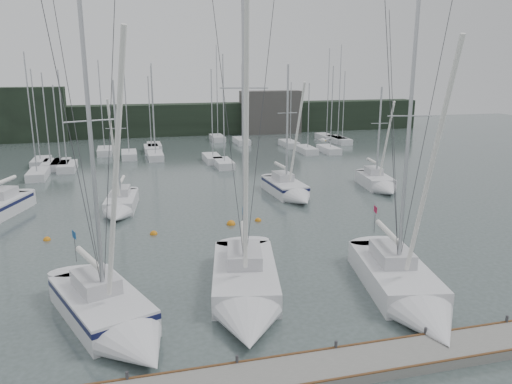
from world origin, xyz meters
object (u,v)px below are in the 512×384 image
buoy_c (47,240)px  buoy_d (231,224)px  sailboat_mid_d (290,191)px  buoy_a (154,234)px  sailboat_mid_e (380,184)px  sailboat_near_center (246,296)px  sailboat_mid_b (120,207)px  buoy_b (258,221)px  sailboat_near_left (115,320)px  sailboat_near_right (409,294)px

buoy_c → buoy_d: buoy_d is taller
sailboat_mid_d → buoy_a: 13.94m
sailboat_mid_e → buoy_a: sailboat_mid_e is taller
sailboat_near_center → sailboat_mid_b: sailboat_near_center is taller
sailboat_near_center → buoy_b: 13.52m
sailboat_mid_b → buoy_a: bearing=-61.6°
sailboat_near_left → sailboat_near_center: bearing=-12.9°
sailboat_mid_b → sailboat_near_right: bearing=-48.2°
sailboat_mid_d → buoy_d: sailboat_mid_d is taller
sailboat_mid_d → sailboat_mid_e: (8.87, 0.55, -0.06)m
sailboat_near_center → buoy_c: 16.28m
sailboat_mid_b → buoy_b: size_ratio=22.46×
sailboat_mid_d → sailboat_mid_e: sailboat_mid_d is taller
sailboat_mid_d → buoy_b: (-4.44, -5.75, -0.58)m
sailboat_near_left → sailboat_near_right: bearing=-25.5°
sailboat_near_center → sailboat_mid_e: 25.86m
buoy_a → buoy_b: buoy_a is taller
sailboat_near_right → buoy_c: (-18.14, 14.23, -0.57)m
buoy_b → sailboat_near_right: bearing=-76.4°
sailboat_near_center → sailboat_mid_e: size_ratio=1.73×
buoy_a → sailboat_near_left: bearing=-100.4°
buoy_a → buoy_d: 5.61m
sailboat_near_left → buoy_d: size_ratio=23.67×
sailboat_mid_e → buoy_b: bearing=-147.1°
buoy_c → sailboat_near_left: bearing=-71.1°
sailboat_near_center → sailboat_near_right: (7.59, -1.84, 0.00)m
sailboat_near_left → buoy_c: sailboat_near_left is taller
sailboat_near_center → sailboat_mid_d: size_ratio=1.44×
sailboat_mid_e → buoy_b: size_ratio=20.82×
sailboat_mid_d → buoy_d: 8.97m
sailboat_mid_d → buoy_b: bearing=-131.2°
sailboat_near_right → buoy_d: bearing=122.5°
sailboat_mid_b → sailboat_mid_d: 14.41m
sailboat_near_right → sailboat_mid_e: bearing=76.1°
sailboat_near_left → buoy_c: bearing=87.2°
sailboat_near_right → sailboat_mid_d: 20.50m
buoy_a → buoy_c: bearing=175.1°
sailboat_near_right → sailboat_mid_b: (-13.49, 19.33, -0.07)m
sailboat_mid_e → buoy_a: size_ratio=19.54×
buoy_d → sailboat_mid_e: bearing=23.3°
buoy_b → buoy_c: same height
sailboat_mid_d → sailboat_near_center: bearing=-117.9°
sailboat_near_center → sailboat_near_right: 7.81m
sailboat_mid_e → sailboat_mid_d: bearing=-168.9°
sailboat_near_left → buoy_c: (-4.55, 13.31, -0.61)m
sailboat_mid_d → buoy_d: bearing=-140.6°
sailboat_mid_e → buoy_b: sailboat_mid_e is taller
sailboat_near_center → sailboat_mid_d: (8.46, 18.65, 0.01)m
sailboat_near_left → buoy_c: size_ratio=31.71×
buoy_b → buoy_c: (-14.57, -0.51, 0.00)m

